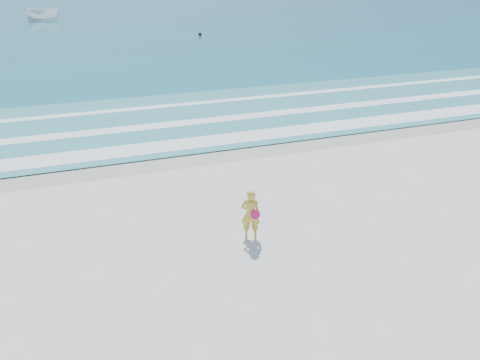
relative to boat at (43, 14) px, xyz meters
name	(u,v)px	position (x,y,z in m)	size (l,w,h in m)	color
ground	(300,278)	(7.56, -64.85, -0.97)	(400.00, 400.00, 0.00)	silver
wet_sand	(204,154)	(7.56, -55.85, -0.97)	(400.00, 2.40, 0.00)	#B2A893
ocean	(86,1)	(7.56, 40.15, -0.95)	(400.00, 190.00, 0.04)	#19727F
shallow	(177,119)	(7.56, -50.85, -0.93)	(400.00, 10.00, 0.01)	#59B7AD
foam_near	(196,142)	(7.56, -54.55, -0.92)	(400.00, 1.40, 0.01)	white
foam_mid	(181,123)	(7.56, -51.65, -0.92)	(400.00, 0.90, 0.01)	white
foam_far	(168,106)	(7.56, -48.35, -0.92)	(400.00, 0.60, 0.01)	white
boat	(43,14)	(0.00, 0.00, 0.00)	(1.81, 4.82, 1.86)	white
buoy	(200,34)	(16.50, -22.00, -0.74)	(0.38, 0.38, 0.38)	black
woman	(251,214)	(7.08, -62.61, -0.22)	(0.65, 0.56, 1.51)	gold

